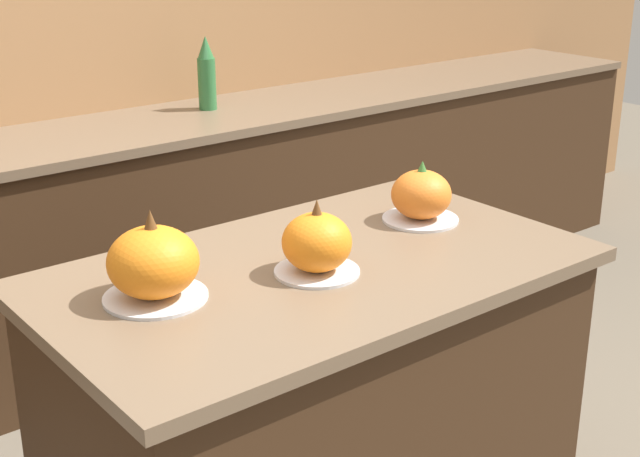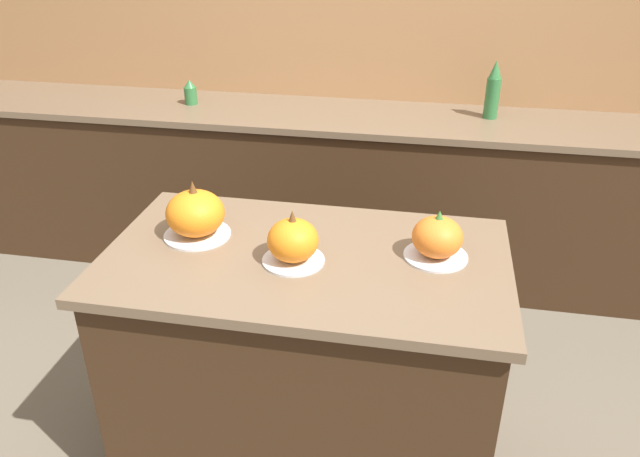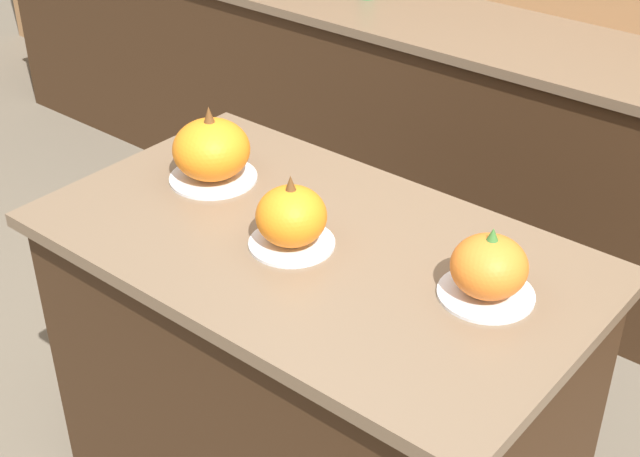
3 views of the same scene
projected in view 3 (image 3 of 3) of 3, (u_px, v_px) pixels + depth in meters
kitchen_island at (314, 387)px, 2.31m from camera, size 1.32×0.77×0.91m
back_counter at (570, 175)px, 3.27m from camera, size 6.00×0.60×0.93m
pumpkin_cake_left at (211, 151)px, 2.28m from camera, size 0.23×0.23×0.21m
pumpkin_cake_center at (291, 218)px, 2.02m from camera, size 0.20×0.20×0.18m
pumpkin_cake_right at (489, 269)px, 1.85m from camera, size 0.21×0.21×0.17m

